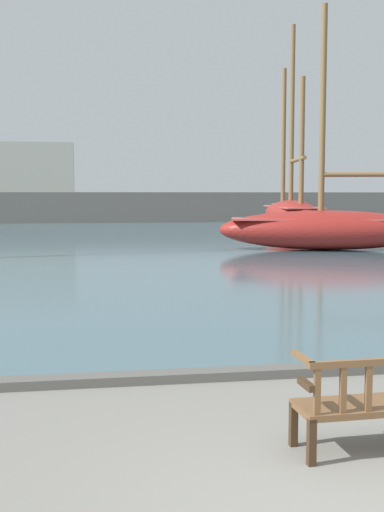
{
  "coord_description": "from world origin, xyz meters",
  "views": [
    {
      "loc": [
        -1.96,
        -4.03,
        2.35
      ],
      "look_at": [
        0.35,
        10.0,
        1.0
      ],
      "focal_mm": 45.0,
      "sensor_mm": 36.0,
      "label": 1
    }
  ],
  "objects": [
    {
      "name": "harbor_water",
      "position": [
        0.0,
        44.0,
        0.04
      ],
      "size": [
        100.0,
        80.0,
        0.08
      ],
      "primitive_type": "cube",
      "color": "#476670",
      "rests_on": "ground"
    },
    {
      "name": "quay_edge_kerb",
      "position": [
        0.0,
        3.85,
        0.06
      ],
      "size": [
        40.0,
        0.3,
        0.12
      ],
      "primitive_type": "cube",
      "color": "#5B5954",
      "rests_on": "ground"
    },
    {
      "name": "park_bench",
      "position": [
        0.7,
        1.34,
        0.47
      ],
      "size": [
        1.62,
        0.58,
        0.92
      ],
      "color": "#3D2A19",
      "rests_on": "ground"
    },
    {
      "name": "sailboat_outer_starboard",
      "position": [
        7.88,
        21.38,
        0.99
      ],
      "size": [
        9.25,
        4.55,
        9.97
      ],
      "color": "maroon",
      "rests_on": "harbor_water"
    },
    {
      "name": "sailboat_mid_starboard",
      "position": [
        11.48,
        36.96,
        1.28
      ],
      "size": [
        4.7,
        14.12,
        13.33
      ],
      "color": "maroon",
      "rests_on": "harbor_water"
    },
    {
      "name": "far_breakwater",
      "position": [
        -1.58,
        50.24,
        1.93
      ],
      "size": [
        58.44,
        2.4,
        6.62
      ],
      "color": "#66605B",
      "rests_on": "ground"
    }
  ]
}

